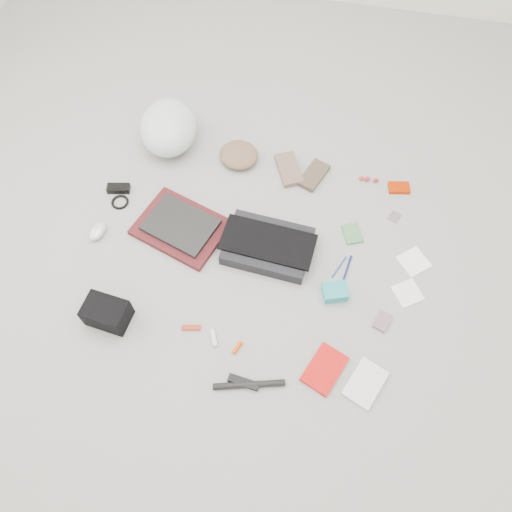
% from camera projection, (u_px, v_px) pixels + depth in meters
% --- Properties ---
extents(ground_plane, '(4.00, 4.00, 0.00)m').
position_uv_depth(ground_plane, '(256.00, 261.00, 2.32)').
color(ground_plane, gray).
extents(messenger_bag, '(0.41, 0.30, 0.06)m').
position_uv_depth(messenger_bag, '(268.00, 246.00, 2.32)').
color(messenger_bag, black).
rests_on(messenger_bag, ground_plane).
extents(bag_flap, '(0.44, 0.23, 0.01)m').
position_uv_depth(bag_flap, '(268.00, 242.00, 2.29)').
color(bag_flap, black).
rests_on(bag_flap, messenger_bag).
extents(laptop_sleeve, '(0.48, 0.42, 0.03)m').
position_uv_depth(laptop_sleeve, '(181.00, 228.00, 2.39)').
color(laptop_sleeve, '#52171B').
rests_on(laptop_sleeve, ground_plane).
extents(laptop, '(0.38, 0.32, 0.02)m').
position_uv_depth(laptop, '(180.00, 225.00, 2.37)').
color(laptop, black).
rests_on(laptop, laptop_sleeve).
extents(bike_helmet, '(0.36, 0.42, 0.22)m').
position_uv_depth(bike_helmet, '(168.00, 128.00, 2.57)').
color(bike_helmet, white).
rests_on(bike_helmet, ground_plane).
extents(beanie, '(0.25, 0.24, 0.07)m').
position_uv_depth(beanie, '(239.00, 155.00, 2.58)').
color(beanie, brown).
rests_on(beanie, ground_plane).
extents(mitten_left, '(0.18, 0.23, 0.03)m').
position_uv_depth(mitten_left, '(289.00, 169.00, 2.56)').
color(mitten_left, '#7E5E50').
rests_on(mitten_left, ground_plane).
extents(mitten_right, '(0.15, 0.21, 0.03)m').
position_uv_depth(mitten_right, '(314.00, 175.00, 2.54)').
color(mitten_right, brown).
rests_on(mitten_right, ground_plane).
extents(power_brick, '(0.12, 0.07, 0.03)m').
position_uv_depth(power_brick, '(119.00, 188.00, 2.50)').
color(power_brick, black).
rests_on(power_brick, ground_plane).
extents(cable_coil, '(0.11, 0.11, 0.01)m').
position_uv_depth(cable_coil, '(120.00, 202.00, 2.47)').
color(cable_coil, black).
rests_on(cable_coil, ground_plane).
extents(mouse, '(0.09, 0.12, 0.04)m').
position_uv_depth(mouse, '(97.00, 231.00, 2.37)').
color(mouse, silver).
rests_on(mouse, ground_plane).
extents(camera_bag, '(0.19, 0.15, 0.12)m').
position_uv_depth(camera_bag, '(107.00, 313.00, 2.13)').
color(camera_bag, black).
rests_on(camera_bag, ground_plane).
extents(multitool, '(0.08, 0.04, 0.01)m').
position_uv_depth(multitool, '(191.00, 328.00, 2.15)').
color(multitool, '#992A11').
rests_on(multitool, ground_plane).
extents(toiletry_tube_white, '(0.05, 0.08, 0.02)m').
position_uv_depth(toiletry_tube_white, '(214.00, 338.00, 2.13)').
color(toiletry_tube_white, silver).
rests_on(toiletry_tube_white, ground_plane).
extents(toiletry_tube_orange, '(0.04, 0.06, 0.02)m').
position_uv_depth(toiletry_tube_orange, '(237.00, 348.00, 2.11)').
color(toiletry_tube_orange, '#DE4700').
rests_on(toiletry_tube_orange, ground_plane).
extents(u_lock, '(0.13, 0.05, 0.03)m').
position_uv_depth(u_lock, '(244.00, 382.00, 2.03)').
color(u_lock, black).
rests_on(u_lock, ground_plane).
extents(bike_pump, '(0.29, 0.10, 0.03)m').
position_uv_depth(bike_pump, '(249.00, 385.00, 2.03)').
color(bike_pump, black).
rests_on(bike_pump, ground_plane).
extents(book_red, '(0.19, 0.23, 0.02)m').
position_uv_depth(book_red, '(325.00, 369.00, 2.06)').
color(book_red, red).
rests_on(book_red, ground_plane).
extents(book_white, '(0.19, 0.22, 0.02)m').
position_uv_depth(book_white, '(365.00, 383.00, 2.03)').
color(book_white, silver).
rests_on(book_white, ground_plane).
extents(notepad, '(0.12, 0.13, 0.01)m').
position_uv_depth(notepad, '(352.00, 234.00, 2.38)').
color(notepad, '#45774A').
rests_on(notepad, ground_plane).
extents(pen_blue, '(0.06, 0.12, 0.01)m').
position_uv_depth(pen_blue, '(339.00, 267.00, 2.30)').
color(pen_blue, navy).
rests_on(pen_blue, ground_plane).
extents(pen_black, '(0.03, 0.14, 0.01)m').
position_uv_depth(pen_black, '(347.00, 268.00, 2.30)').
color(pen_black, black).
rests_on(pen_black, ground_plane).
extents(pen_navy, '(0.03, 0.16, 0.01)m').
position_uv_depth(pen_navy, '(347.00, 270.00, 2.29)').
color(pen_navy, navy).
rests_on(pen_navy, ground_plane).
extents(accordion_wallet, '(0.13, 0.11, 0.05)m').
position_uv_depth(accordion_wallet, '(335.00, 292.00, 2.21)').
color(accordion_wallet, teal).
rests_on(accordion_wallet, ground_plane).
extents(card_deck, '(0.08, 0.10, 0.02)m').
position_uv_depth(card_deck, '(382.00, 321.00, 2.16)').
color(card_deck, gray).
rests_on(card_deck, ground_plane).
extents(napkin_top, '(0.17, 0.17, 0.01)m').
position_uv_depth(napkin_top, '(414.00, 262.00, 2.31)').
color(napkin_top, white).
rests_on(napkin_top, ground_plane).
extents(napkin_bottom, '(0.16, 0.16, 0.01)m').
position_uv_depth(napkin_bottom, '(408.00, 293.00, 2.24)').
color(napkin_bottom, white).
rests_on(napkin_bottom, ground_plane).
extents(lollipop_a, '(0.03, 0.03, 0.02)m').
position_uv_depth(lollipop_a, '(361.00, 178.00, 2.54)').
color(lollipop_a, red).
rests_on(lollipop_a, ground_plane).
extents(lollipop_b, '(0.03, 0.03, 0.03)m').
position_uv_depth(lollipop_b, '(367.00, 179.00, 2.53)').
color(lollipop_b, '#B31A32').
rests_on(lollipop_b, ground_plane).
extents(lollipop_c, '(0.03, 0.03, 0.02)m').
position_uv_depth(lollipop_c, '(376.00, 180.00, 2.53)').
color(lollipop_c, maroon).
rests_on(lollipop_c, ground_plane).
extents(altoids_tin, '(0.11, 0.08, 0.02)m').
position_uv_depth(altoids_tin, '(399.00, 188.00, 2.51)').
color(altoids_tin, '#B32500').
rests_on(altoids_tin, ground_plane).
extents(stamp_sheet, '(0.07, 0.07, 0.00)m').
position_uv_depth(stamp_sheet, '(395.00, 217.00, 2.44)').
color(stamp_sheet, slate).
rests_on(stamp_sheet, ground_plane).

